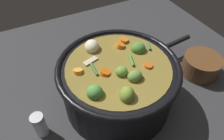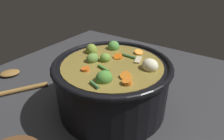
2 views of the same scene
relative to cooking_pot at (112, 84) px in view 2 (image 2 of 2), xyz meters
name	(u,v)px [view 2 (image 2 of 2)]	position (x,y,z in m)	size (l,w,h in m)	color
ground_plane	(112,106)	(0.00, 0.00, -0.08)	(1.10, 1.10, 0.00)	#2D2D30
cooking_pot	(112,84)	(0.00, 0.00, 0.00)	(0.33, 0.33, 0.17)	black
wooden_spoon	(10,81)	(-0.38, -0.10, -0.07)	(0.23, 0.22, 0.02)	olive
salt_shaker	(145,66)	(-0.01, 0.23, -0.04)	(0.03, 0.03, 0.08)	silver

